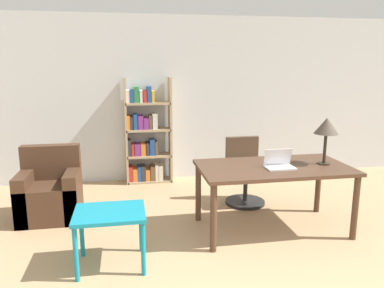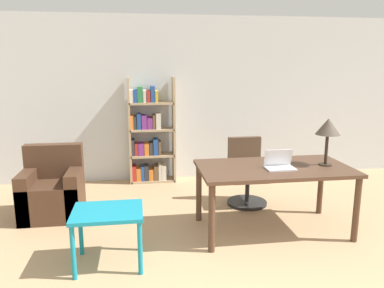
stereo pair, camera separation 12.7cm
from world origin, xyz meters
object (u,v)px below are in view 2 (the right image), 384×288
object	(u,v)px
office_chair	(246,175)
side_table_blue	(108,219)
desk	(274,174)
armchair	(53,193)
bookshelf	(149,137)
laptop	(279,164)
table_lamp	(328,128)

from	to	relation	value
office_chair	side_table_blue	xyz separation A→B (m)	(-1.79, -1.42, 0.06)
desk	side_table_blue	world-z (taller)	desk
armchair	bookshelf	size ratio (longest dim) A/B	0.52
desk	side_table_blue	xyz separation A→B (m)	(-1.84, -0.50, -0.21)
desk	laptop	distance (m)	0.17
side_table_blue	table_lamp	bearing A→B (deg)	11.16
armchair	bookshelf	xyz separation A→B (m)	(1.27, 1.29, 0.44)
side_table_blue	armchair	xyz separation A→B (m)	(-0.79, 1.32, -0.16)
desk	laptop	xyz separation A→B (m)	(0.03, -0.09, 0.14)
office_chair	bookshelf	world-z (taller)	bookshelf
laptop	table_lamp	bearing A→B (deg)	6.45
table_lamp	office_chair	xyz separation A→B (m)	(-0.65, 0.94, -0.80)
table_lamp	armchair	xyz separation A→B (m)	(-3.24, 0.84, -0.90)
laptop	armchair	bearing A→B (deg)	161.21
laptop	armchair	distance (m)	2.85
table_lamp	bookshelf	xyz separation A→B (m)	(-1.96, 2.13, -0.46)
side_table_blue	armchair	world-z (taller)	armchair
laptop	table_lamp	size ratio (longest dim) A/B	0.59
bookshelf	side_table_blue	bearing A→B (deg)	-100.50
armchair	bookshelf	world-z (taller)	bookshelf
desk	laptop	size ratio (longest dim) A/B	5.36
table_lamp	side_table_blue	distance (m)	2.60
desk	armchair	world-z (taller)	armchair
desk	side_table_blue	size ratio (longest dim) A/B	2.59
laptop	table_lamp	world-z (taller)	table_lamp
desk	bookshelf	distance (m)	2.50
laptop	office_chair	bearing A→B (deg)	94.03
laptop	bookshelf	size ratio (longest dim) A/B	0.19
table_lamp	armchair	world-z (taller)	table_lamp
table_lamp	office_chair	size ratio (longest dim) A/B	0.59
desk	armchair	size ratio (longest dim) A/B	1.91
laptop	table_lamp	distance (m)	0.70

